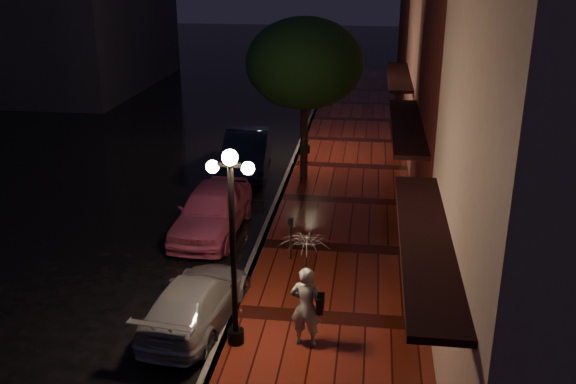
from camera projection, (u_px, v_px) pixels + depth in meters
The scene contains 14 objects.
ground at pixel (260, 248), 18.49m from camera, with size 120.00×120.00×0.00m, color black.
sidewalk at pixel (338, 250), 18.18m from camera, with size 4.50×60.00×0.15m, color #42130B.
curb at pixel (260, 245), 18.46m from camera, with size 0.25×60.00×0.15m, color #595451.
storefront_mid at pixel (521, 49), 17.55m from camera, with size 5.00×8.00×11.00m, color #511914.
storefront_far at pixel (476, 46), 25.32m from camera, with size 5.00×8.00×9.00m, color #8C5951.
storefront_extra at pixel (451, 11), 34.43m from camera, with size 5.00×12.00×10.00m, color #511914.
streetlamp_near at pixel (233, 238), 12.89m from camera, with size 0.96×0.36×4.31m.
streetlamp_far at pixel (306, 94), 25.88m from camera, with size 0.96×0.36×4.31m.
street_tree at pixel (305, 66), 22.48m from camera, with size 4.16×4.16×5.80m.
pink_car at pixel (212, 210), 19.21m from camera, with size 1.78×4.42×1.51m, color #DB5A86.
navy_car at pixel (247, 152), 24.71m from camera, with size 1.65×4.72×1.56m, color black.
silver_car at pixel (196, 301), 14.53m from camera, with size 1.63×4.01×1.16m, color #95969C.
woman_with_umbrella at pixel (306, 274), 13.11m from camera, with size 1.06×1.08×2.54m.
parking_meter at pixel (291, 234), 17.23m from camera, with size 0.13×0.11×1.20m.
Camera 1 is at (3.01, -16.49, 8.00)m, focal length 40.00 mm.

